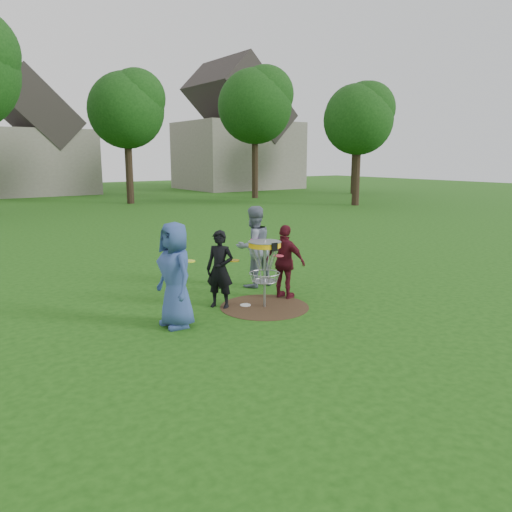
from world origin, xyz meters
TOP-DOWN VIEW (x-y plane):
  - ground at (0.00, 0.00)m, footprint 100.00×100.00m
  - dirt_patch at (0.00, 0.00)m, footprint 1.80×1.80m
  - player_blue at (-1.96, -0.03)m, footprint 0.63×0.94m
  - player_black at (-0.74, 0.50)m, footprint 0.64×0.68m
  - player_grey at (0.75, 1.47)m, footprint 0.94×0.75m
  - player_maroon at (0.75, 0.29)m, footprint 0.70×1.00m
  - disc_on_grass at (-0.27, 0.29)m, footprint 0.22×0.22m
  - disc_golf_basket at (0.00, -0.00)m, footprint 0.66×0.67m
  - held_discs at (-0.27, 0.43)m, footprint 2.52×1.47m
  - tree_row at (0.44, 20.67)m, footprint 51.20×17.42m
  - house_row at (4.78, 33.07)m, footprint 44.50×10.65m

SIDE VIEW (x-z plane):
  - ground at x=0.00m, z-range 0.00..0.00m
  - dirt_patch at x=0.00m, z-range 0.00..0.01m
  - disc_on_grass at x=-0.27m, z-range 0.00..0.02m
  - player_black at x=-0.74m, z-range 0.00..1.56m
  - player_maroon at x=0.75m, z-range 0.00..1.58m
  - player_grey at x=0.75m, z-range 0.00..1.88m
  - player_blue at x=-1.96m, z-range 0.00..1.88m
  - disc_golf_basket at x=0.00m, z-range 0.33..1.71m
  - held_discs at x=-0.27m, z-range 0.95..1.16m
  - house_row at x=4.78m, z-range -1.67..9.95m
  - tree_row at x=0.44m, z-range 1.26..11.16m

